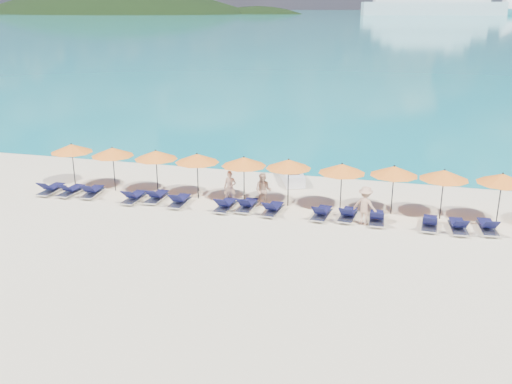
# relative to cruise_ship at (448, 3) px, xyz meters

# --- Properties ---
(ground) EXTENTS (1400.00, 1400.00, 0.00)m
(ground) POSITION_rel_cruise_ship_xyz_m (-31.14, -534.43, -10.69)
(ground) COLOR beige
(sea) EXTENTS (1600.00, 1300.00, 0.01)m
(sea) POSITION_rel_cruise_ship_xyz_m (-31.14, 125.57, -10.68)
(sea) COLOR #1FA9B2
(sea) RESTS_ON ground
(headland_main) EXTENTS (374.00, 242.00, 126.50)m
(headland_main) POSITION_rel_cruise_ship_xyz_m (-331.14, 5.57, -48.69)
(headland_main) COLOR black
(headland_main) RESTS_ON ground
(headland_small) EXTENTS (162.00, 126.00, 85.50)m
(headland_small) POSITION_rel_cruise_ship_xyz_m (-181.14, 25.57, -45.69)
(headland_small) COLOR black
(headland_small) RESTS_ON ground
(cruise_ship) EXTENTS (149.26, 52.22, 41.07)m
(cruise_ship) POSITION_rel_cruise_ship_xyz_m (0.00, 0.00, 0.00)
(cruise_ship) COLOR silver
(cruise_ship) RESTS_ON ground
(jetski) EXTENTS (1.83, 2.75, 0.92)m
(jetski) POSITION_rel_cruise_ship_xyz_m (-30.69, -525.84, -10.31)
(jetski) COLOR white
(jetski) RESTS_ON ground
(beachgoer_a) EXTENTS (0.62, 0.44, 1.60)m
(beachgoer_a) POSITION_rel_cruise_ship_xyz_m (-32.79, -529.98, -9.89)
(beachgoer_a) COLOR tan
(beachgoer_a) RESTS_ON ground
(beachgoer_b) EXTENTS (0.81, 0.48, 1.63)m
(beachgoer_b) POSITION_rel_cruise_ship_xyz_m (-31.17, -530.04, -9.87)
(beachgoer_b) COLOR tan
(beachgoer_b) RESTS_ON ground
(beachgoer_c) EXTENTS (1.19, 0.85, 1.68)m
(beachgoer_c) POSITION_rel_cruise_ship_xyz_m (-26.48, -530.95, -9.85)
(beachgoer_c) COLOR tan
(beachgoer_c) RESTS_ON ground
(umbrella_0) EXTENTS (2.10, 2.10, 2.28)m
(umbrella_0) POSITION_rel_cruise_ship_xyz_m (-41.37, -529.42, -8.67)
(umbrella_0) COLOR black
(umbrella_0) RESTS_ON ground
(umbrella_1) EXTENTS (2.10, 2.10, 2.28)m
(umbrella_1) POSITION_rel_cruise_ship_xyz_m (-39.00, -529.56, -8.67)
(umbrella_1) COLOR black
(umbrella_1) RESTS_ON ground
(umbrella_2) EXTENTS (2.10, 2.10, 2.28)m
(umbrella_2) POSITION_rel_cruise_ship_xyz_m (-36.68, -529.54, -8.67)
(umbrella_2) COLOR black
(umbrella_2) RESTS_ON ground
(umbrella_3) EXTENTS (2.10, 2.10, 2.28)m
(umbrella_3) POSITION_rel_cruise_ship_xyz_m (-34.53, -529.61, -8.67)
(umbrella_3) COLOR black
(umbrella_3) RESTS_ON ground
(umbrella_4) EXTENTS (2.10, 2.10, 2.28)m
(umbrella_4) POSITION_rel_cruise_ship_xyz_m (-32.21, -529.61, -8.67)
(umbrella_4) COLOR black
(umbrella_4) RESTS_ON ground
(umbrella_5) EXTENTS (2.10, 2.10, 2.28)m
(umbrella_5) POSITION_rel_cruise_ship_xyz_m (-30.13, -529.49, -8.67)
(umbrella_5) COLOR black
(umbrella_5) RESTS_ON ground
(umbrella_6) EXTENTS (2.10, 2.10, 2.28)m
(umbrella_6) POSITION_rel_cruise_ship_xyz_m (-27.68, -529.60, -8.67)
(umbrella_6) COLOR black
(umbrella_6) RESTS_ON ground
(umbrella_7) EXTENTS (2.10, 2.10, 2.28)m
(umbrella_7) POSITION_rel_cruise_ship_xyz_m (-25.43, -529.38, -8.67)
(umbrella_7) COLOR black
(umbrella_7) RESTS_ON ground
(umbrella_8) EXTENTS (2.10, 2.10, 2.28)m
(umbrella_8) POSITION_rel_cruise_ship_xyz_m (-23.34, -529.44, -8.67)
(umbrella_8) COLOR black
(umbrella_8) RESTS_ON ground
(umbrella_9) EXTENTS (2.10, 2.10, 2.28)m
(umbrella_9) POSITION_rel_cruise_ship_xyz_m (-21.01, -529.39, -8.67)
(umbrella_9) COLOR black
(umbrella_9) RESTS_ON ground
(lounger_0) EXTENTS (0.63, 1.70, 0.66)m
(lounger_0) POSITION_rel_cruise_ship_xyz_m (-41.86, -530.77, -10.45)
(lounger_0) COLOR silver
(lounger_0) RESTS_ON ground
(lounger_1) EXTENTS (0.75, 1.74, 0.66)m
(lounger_1) POSITION_rel_cruise_ship_xyz_m (-40.77, -530.73, -10.45)
(lounger_1) COLOR silver
(lounger_1) RESTS_ON ground
(lounger_2) EXTENTS (0.78, 1.75, 0.66)m
(lounger_2) POSITION_rel_cruise_ship_xyz_m (-39.66, -530.61, -10.45)
(lounger_2) COLOR silver
(lounger_2) RESTS_ON ground
(lounger_3) EXTENTS (0.65, 1.71, 0.66)m
(lounger_3) POSITION_rel_cruise_ship_xyz_m (-37.30, -530.86, -10.45)
(lounger_3) COLOR silver
(lounger_3) RESTS_ON ground
(lounger_4) EXTENTS (0.63, 1.70, 0.66)m
(lounger_4) POSITION_rel_cruise_ship_xyz_m (-36.29, -530.49, -10.45)
(lounger_4) COLOR silver
(lounger_4) RESTS_ON ground
(lounger_5) EXTENTS (0.66, 1.72, 0.66)m
(lounger_5) POSITION_rel_cruise_ship_xyz_m (-35.01, -530.78, -10.45)
(lounger_5) COLOR silver
(lounger_5) RESTS_ON ground
(lounger_6) EXTENTS (0.70, 1.73, 0.66)m
(lounger_6) POSITION_rel_cruise_ship_xyz_m (-32.76, -530.80, -10.45)
(lounger_6) COLOR silver
(lounger_6) RESTS_ON ground
(lounger_7) EXTENTS (0.69, 1.73, 0.66)m
(lounger_7) POSITION_rel_cruise_ship_xyz_m (-31.79, -530.54, -10.45)
(lounger_7) COLOR silver
(lounger_7) RESTS_ON ground
(lounger_8) EXTENTS (0.76, 1.75, 0.66)m
(lounger_8) POSITION_rel_cruise_ship_xyz_m (-30.56, -530.73, -10.45)
(lounger_8) COLOR silver
(lounger_8) RESTS_ON ground
(lounger_9) EXTENTS (0.77, 1.75, 0.66)m
(lounger_9) POSITION_rel_cruise_ship_xyz_m (-28.36, -530.68, -10.45)
(lounger_9) COLOR silver
(lounger_9) RESTS_ON ground
(lounger_10) EXTENTS (0.75, 1.74, 0.66)m
(lounger_10) POSITION_rel_cruise_ship_xyz_m (-27.22, -530.55, -10.45)
(lounger_10) COLOR silver
(lounger_10) RESTS_ON ground
(lounger_11) EXTENTS (0.72, 1.73, 0.66)m
(lounger_11) POSITION_rel_cruise_ship_xyz_m (-25.97, -530.66, -10.45)
(lounger_11) COLOR silver
(lounger_11) RESTS_ON ground
(lounger_12) EXTENTS (0.70, 1.73, 0.66)m
(lounger_12) POSITION_rel_cruise_ship_xyz_m (-23.79, -530.72, -10.45)
(lounger_12) COLOR silver
(lounger_12) RESTS_ON ground
(lounger_13) EXTENTS (0.79, 1.75, 0.66)m
(lounger_13) POSITION_rel_cruise_ship_xyz_m (-22.66, -530.75, -10.45)
(lounger_13) COLOR silver
(lounger_13) RESTS_ON ground
(lounger_14) EXTENTS (0.79, 1.75, 0.66)m
(lounger_14) POSITION_rel_cruise_ship_xyz_m (-21.50, -530.50, -10.45)
(lounger_14) COLOR silver
(lounger_14) RESTS_ON ground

